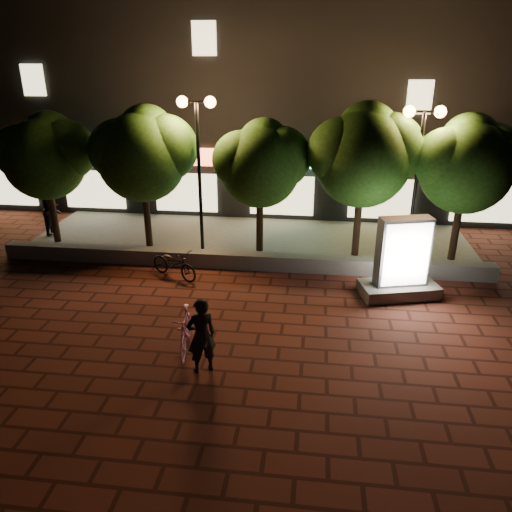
% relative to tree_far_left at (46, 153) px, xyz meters
% --- Properties ---
extents(ground, '(80.00, 80.00, 0.00)m').
position_rel_tree_far_left_xyz_m(ground, '(6.95, -5.46, -3.29)').
color(ground, '#57241B').
rests_on(ground, ground).
extents(retaining_wall, '(16.00, 0.45, 0.50)m').
position_rel_tree_far_left_xyz_m(retaining_wall, '(6.95, -1.46, -3.04)').
color(retaining_wall, slate).
rests_on(retaining_wall, ground).
extents(sidewalk, '(16.00, 5.00, 0.08)m').
position_rel_tree_far_left_xyz_m(sidewalk, '(6.95, 1.04, -3.25)').
color(sidewalk, slate).
rests_on(sidewalk, ground).
extents(building_block, '(28.00, 8.12, 11.30)m').
position_rel_tree_far_left_xyz_m(building_block, '(6.94, 7.53, 1.70)').
color(building_block, black).
rests_on(building_block, ground).
extents(tree_far_left, '(3.36, 2.80, 4.63)m').
position_rel_tree_far_left_xyz_m(tree_far_left, '(0.00, 0.00, 0.00)').
color(tree_far_left, black).
rests_on(tree_far_left, sidewalk).
extents(tree_left, '(3.60, 3.00, 4.89)m').
position_rel_tree_far_left_xyz_m(tree_left, '(3.50, 0.00, 0.15)').
color(tree_left, black).
rests_on(tree_left, sidewalk).
extents(tree_mid, '(3.24, 2.70, 4.50)m').
position_rel_tree_far_left_xyz_m(tree_mid, '(7.50, -0.00, -0.08)').
color(tree_mid, black).
rests_on(tree_mid, sidewalk).
extents(tree_right, '(3.72, 3.10, 5.07)m').
position_rel_tree_far_left_xyz_m(tree_right, '(10.80, 0.00, 0.27)').
color(tree_right, black).
rests_on(tree_right, sidewalk).
extents(tree_far_right, '(3.48, 2.90, 4.76)m').
position_rel_tree_far_left_xyz_m(tree_far_right, '(14.00, 0.00, 0.08)').
color(tree_far_right, black).
rests_on(tree_far_right, sidewalk).
extents(street_lamp_left, '(1.26, 0.36, 5.18)m').
position_rel_tree_far_left_xyz_m(street_lamp_left, '(5.45, -0.26, 0.74)').
color(street_lamp_left, black).
rests_on(street_lamp_left, sidewalk).
extents(street_lamp_right, '(1.26, 0.36, 4.98)m').
position_rel_tree_far_left_xyz_m(street_lamp_right, '(12.45, -0.26, 0.60)').
color(street_lamp_right, black).
rests_on(street_lamp_right, sidewalk).
extents(ad_kiosk, '(2.38, 1.62, 2.36)m').
position_rel_tree_far_left_xyz_m(ad_kiosk, '(11.81, -2.87, -2.34)').
color(ad_kiosk, slate).
rests_on(ad_kiosk, ground).
extents(scooter_pink, '(0.71, 1.76, 1.03)m').
position_rel_tree_far_left_xyz_m(scooter_pink, '(6.44, -6.39, -2.78)').
color(scooter_pink, '#F79AD5').
rests_on(scooter_pink, ground).
extents(rider, '(0.77, 0.69, 1.77)m').
position_rel_tree_far_left_xyz_m(rider, '(7.00, -7.15, -2.41)').
color(rider, black).
rests_on(rider, ground).
extents(scooter_parked, '(1.86, 1.39, 0.93)m').
position_rel_tree_far_left_xyz_m(scooter_parked, '(5.06, -2.46, -2.82)').
color(scooter_parked, black).
rests_on(scooter_parked, ground).
extents(pedestrian, '(0.82, 0.99, 1.88)m').
position_rel_tree_far_left_xyz_m(pedestrian, '(-0.55, 0.75, -2.27)').
color(pedestrian, black).
rests_on(pedestrian, sidewalk).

